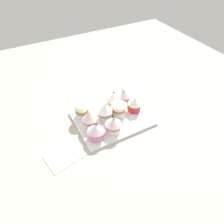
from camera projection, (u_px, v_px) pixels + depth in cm
name	position (u px, v px, depth cm)	size (l,w,h in cm)	color
ground_plane	(112.00, 121.00, 88.33)	(180.00, 180.00, 3.00)	#B2A899
baking_tray	(112.00, 118.00, 86.89)	(30.66, 23.77, 1.20)	silver
cupcake_0	(124.00, 96.00, 91.43)	(5.72, 5.72, 6.78)	white
cupcake_1	(113.00, 99.00, 89.33)	(6.39, 6.39, 7.59)	white
cupcake_2	(82.00, 110.00, 84.76)	(6.12, 6.12, 6.89)	white
cupcake_3	(135.00, 104.00, 87.28)	(6.02, 6.02, 7.02)	#D1333D
cupcake_4	(119.00, 109.00, 85.19)	(6.81, 6.81, 6.87)	white
cupcake_5	(105.00, 111.00, 83.12)	(6.41, 6.41, 8.18)	white
cupcake_6	(90.00, 119.00, 80.17)	(5.79, 5.79, 7.45)	white
cupcake_7	(113.00, 125.00, 78.57)	(6.54, 6.54, 6.96)	white
cupcake_8	(96.00, 131.00, 76.29)	(6.68, 6.68, 6.87)	pink
napkin	(64.00, 155.00, 73.67)	(13.06, 10.06, 0.60)	white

